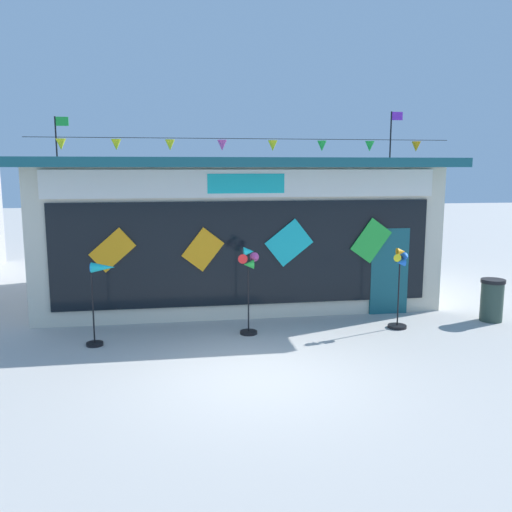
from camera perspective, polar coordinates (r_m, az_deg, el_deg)
ground_plane at (r=9.14m, az=-0.16°, el=-12.38°), size 80.00×80.00×0.00m
kite_shop_building at (r=14.56m, az=-2.51°, el=3.08°), size 9.67×6.12×4.87m
wind_spinner_far_left at (r=10.71m, az=-15.99°, el=-3.28°), size 0.61×0.32×1.61m
wind_spinner_left at (r=10.94m, az=-0.78°, el=-1.92°), size 0.45×0.35×1.81m
wind_spinner_center_left at (r=11.79m, az=14.79°, el=-2.52°), size 0.40×0.40×1.73m
trash_bin at (r=13.16m, az=23.45°, el=-4.23°), size 0.52×0.52×0.94m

